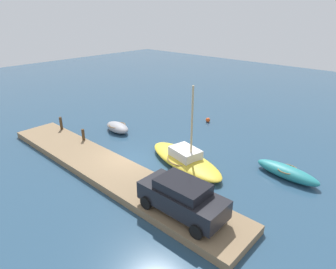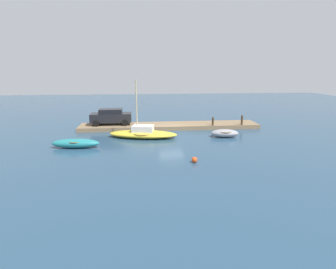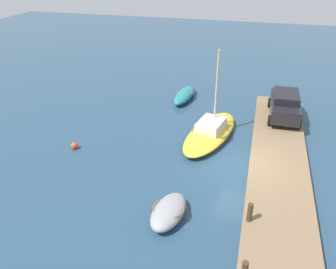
# 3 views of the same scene
# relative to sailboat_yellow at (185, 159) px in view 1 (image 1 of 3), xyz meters

# --- Properties ---
(ground_plane) EXTENTS (84.00, 84.00, 0.00)m
(ground_plane) POSITION_rel_sailboat_yellow_xyz_m (-2.89, -2.26, -0.41)
(ground_plane) COLOR navy
(dock_platform) EXTENTS (18.94, 2.95, 0.43)m
(dock_platform) POSITION_rel_sailboat_yellow_xyz_m (-2.89, -3.97, -0.20)
(dock_platform) COLOR #846B4C
(dock_platform) RESTS_ON ground_plane
(sailboat_yellow) EXTENTS (6.61, 3.49, 5.27)m
(sailboat_yellow) POSITION_rel_sailboat_yellow_xyz_m (0.00, 0.00, 0.00)
(sailboat_yellow) COLOR gold
(sailboat_yellow) RESTS_ON ground_plane
(rowboat_teal) EXTENTS (3.90, 1.46, 0.73)m
(rowboat_teal) POSITION_rel_sailboat_yellow_xyz_m (5.43, 2.84, -0.04)
(rowboat_teal) COLOR teal
(rowboat_teal) RESTS_ON ground_plane
(dinghy_grey) EXTENTS (2.66, 1.57, 0.73)m
(dinghy_grey) POSITION_rel_sailboat_yellow_xyz_m (-7.56, 0.56, -0.04)
(dinghy_grey) COLOR #939399
(dinghy_grey) RESTS_ON ground_plane
(mooring_post_west) EXTENTS (0.21, 0.21, 1.01)m
(mooring_post_west) POSITION_rel_sailboat_yellow_xyz_m (-10.40, -2.75, 0.52)
(mooring_post_west) COLOR #47331E
(mooring_post_west) RESTS_ON dock_platform
(mooring_post_mid_west) EXTENTS (0.21, 0.21, 0.85)m
(mooring_post_mid_west) POSITION_rel_sailboat_yellow_xyz_m (-7.28, -2.75, 0.44)
(mooring_post_mid_west) COLOR #47331E
(mooring_post_mid_west) RESTS_ON dock_platform
(parked_car) EXTENTS (4.25, 2.00, 1.68)m
(parked_car) POSITION_rel_sailboat_yellow_xyz_m (3.30, -4.27, 0.89)
(parked_car) COLOR black
(parked_car) RESTS_ON dock_platform
(marker_buoy) EXTENTS (0.40, 0.40, 0.40)m
(marker_buoy) POSITION_rel_sailboat_yellow_xyz_m (-3.39, 7.32, -0.21)
(marker_buoy) COLOR #E54C19
(marker_buoy) RESTS_ON ground_plane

